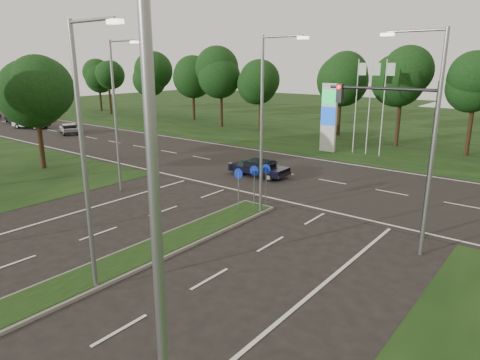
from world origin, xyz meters
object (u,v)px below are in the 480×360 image
Objects in this scene: navy_sedan at (259,168)px; far_car_b at (31,123)px; far_car_c at (16,118)px; far_car_a at (69,129)px.

navy_sedan is 34.84m from far_car_b.
far_car_c is (-6.40, 1.14, 0.01)m from far_car_b.
navy_sedan is at bearing -71.18° from far_car_a.
far_car_c is at bearing 110.57° from far_car_a.
far_car_a is 0.90× the size of far_car_b.
navy_sedan is at bearing -82.26° from far_car_c.
navy_sedan is 41.29m from far_car_c.
far_car_a is at bearing -103.89° from far_car_b.
far_car_c reaches higher than far_car_b.
far_car_a is (-27.52, 1.87, -0.03)m from navy_sedan.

